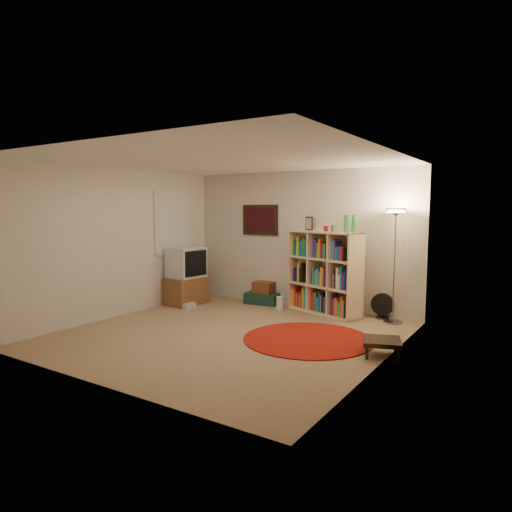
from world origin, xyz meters
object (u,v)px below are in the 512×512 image
(bookshelf, at_px, (324,274))
(tv_stand, at_px, (187,277))
(side_table, at_px, (382,342))
(floor_fan, at_px, (383,306))
(floor_lamp, at_px, (396,228))
(suitcase, at_px, (263,298))

(bookshelf, relative_size, tv_stand, 1.58)
(bookshelf, distance_m, side_table, 2.42)
(side_table, bearing_deg, bookshelf, 131.95)
(bookshelf, bearing_deg, floor_fan, 27.40)
(floor_fan, bearing_deg, tv_stand, -165.81)
(floor_lamp, height_order, floor_fan, floor_lamp)
(bookshelf, height_order, floor_lamp, floor_lamp)
(tv_stand, bearing_deg, floor_lamp, 15.58)
(tv_stand, distance_m, side_table, 4.23)
(floor_lamp, bearing_deg, tv_stand, -169.90)
(bookshelf, relative_size, suitcase, 2.49)
(tv_stand, bearing_deg, floor_fan, 19.42)
(floor_lamp, xyz_separation_m, floor_fan, (-0.23, 0.20, -1.30))
(tv_stand, height_order, suitcase, tv_stand)
(bookshelf, relative_size, floor_fan, 4.02)
(floor_lamp, bearing_deg, floor_fan, 138.36)
(bookshelf, distance_m, floor_fan, 1.12)
(bookshelf, bearing_deg, side_table, -28.40)
(bookshelf, relative_size, side_table, 2.93)
(floor_lamp, bearing_deg, suitcase, 176.22)
(floor_fan, bearing_deg, bookshelf, -172.01)
(tv_stand, relative_size, side_table, 1.86)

